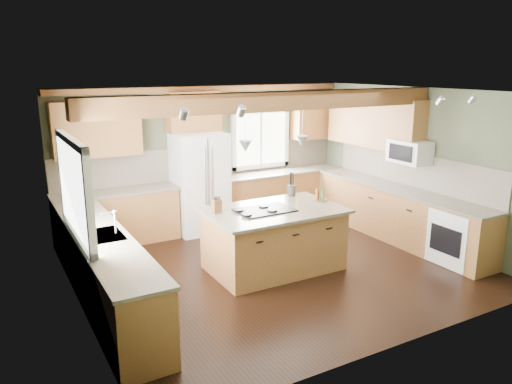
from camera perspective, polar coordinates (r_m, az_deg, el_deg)
floor at (r=7.61m, az=2.23°, el=-8.54°), size 5.60×5.60×0.00m
ceiling at (r=7.02m, az=2.44°, el=11.40°), size 5.60×5.60×0.00m
wall_back at (r=9.38m, az=-5.73°, el=4.09°), size 5.60×0.00×5.60m
wall_left at (r=6.25m, az=-20.11°, el=-1.95°), size 0.00×5.00×5.00m
wall_right at (r=8.97m, az=17.77°, el=3.00°), size 0.00×5.00×5.00m
ceiling_beam at (r=7.01m, az=2.52°, el=10.33°), size 5.55×0.26×0.26m
soffit_trim at (r=9.15m, az=-5.66°, el=11.66°), size 5.55×0.20×0.10m
backsplash_back at (r=9.38m, az=-5.68°, el=3.54°), size 5.58×0.03×0.58m
backsplash_right at (r=9.01m, az=17.43°, el=2.49°), size 0.03×3.70×0.58m
base_cab_back_left at (r=8.75m, az=-15.57°, el=-2.92°), size 2.02×0.60×0.88m
counter_back_left at (r=8.63m, az=-15.78°, el=-0.01°), size 2.06×0.64×0.04m
base_cab_back_right at (r=9.99m, az=2.94°, el=-0.27°), size 2.62×0.60×0.88m
counter_back_right at (r=9.88m, az=2.97°, el=2.31°), size 2.66×0.64×0.04m
base_cab_left at (r=6.63m, az=-16.96°, el=-8.66°), size 0.60×3.70×0.88m
counter_left at (r=6.46m, az=-17.26°, el=-4.90°), size 0.64×3.74×0.04m
base_cab_right at (r=8.99m, az=15.81°, el=-2.48°), size 0.60×3.70×0.88m
counter_right at (r=8.87m, az=16.01°, el=0.36°), size 0.64×3.74×0.04m
upper_cab_back_left at (r=8.52m, az=-17.78°, el=6.87°), size 1.40×0.35×0.90m
upper_cab_over_fridge at (r=8.99m, az=-7.18°, el=9.08°), size 0.96×0.35×0.70m
upper_cab_right at (r=9.38m, az=13.31°, el=7.80°), size 0.35×2.20×0.90m
upper_cab_back_corner at (r=10.27m, az=6.54°, el=8.63°), size 0.90×0.35×0.90m
window_left at (r=6.24m, az=-20.20°, el=0.40°), size 0.04×1.60×1.05m
window_back at (r=9.83m, az=0.46°, el=6.12°), size 1.10×0.04×1.00m
sink at (r=6.46m, az=-17.26°, el=-4.86°), size 0.50×0.65×0.03m
faucet at (r=6.45m, az=-15.80°, el=-3.42°), size 0.02×0.02×0.28m
dishwasher at (r=5.48m, az=-13.73°, el=-13.59°), size 0.60×0.60×0.84m
oven at (r=8.17m, az=22.19°, el=-4.78°), size 0.60×0.72×0.84m
microwave at (r=8.73m, az=17.14°, el=4.43°), size 0.40×0.70×0.38m
pendant_left at (r=6.82m, az=-1.22°, el=5.24°), size 0.18×0.18×0.16m
pendant_right at (r=7.30m, az=5.28°, el=5.79°), size 0.18×0.18×0.16m
refrigerator at (r=9.00m, az=-6.43°, el=1.04°), size 0.90×0.74×1.80m
island at (r=7.41m, az=2.04°, el=-5.54°), size 1.87×1.14×0.88m
island_top at (r=7.26m, az=2.07°, el=-2.13°), size 1.99×1.27×0.04m
cooktop at (r=7.18m, az=1.01°, el=-2.07°), size 0.81×0.54×0.02m
knife_block at (r=7.07m, az=-4.49°, el=-1.63°), size 0.12×0.09×0.20m
utensil_crock at (r=7.99m, az=4.08°, el=0.18°), size 0.16×0.16×0.17m
bottle_tray at (r=7.76m, az=7.35°, el=-0.23°), size 0.24×0.24×0.20m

